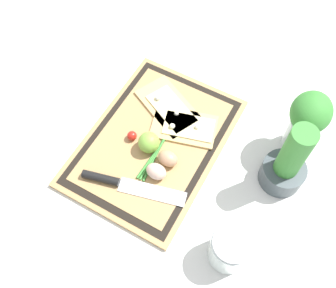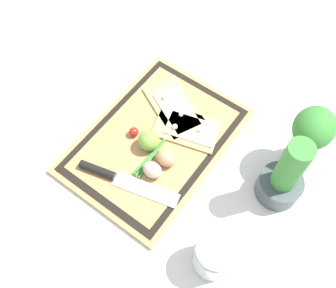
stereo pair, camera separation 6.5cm
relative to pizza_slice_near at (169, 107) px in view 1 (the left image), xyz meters
The scene contains 13 objects.
ground_plane 0.12m from the pizza_slice_near, ahead, with size 6.00×6.00×0.00m, color silver.
cutting_board 0.12m from the pizza_slice_near, ahead, with size 0.50×0.35×0.02m.
pizza_slice_near is the anchor object (origin of this frame).
pizza_slice_far 0.08m from the pizza_slice_near, 62.84° to the left, with size 0.15×0.20×0.02m.
knife 0.27m from the pizza_slice_near, ahead, with size 0.10×0.28×0.02m.
egg_brown 0.18m from the pizza_slice_near, 27.91° to the left, with size 0.04×0.06×0.04m, color tan.
egg_pink 0.22m from the pizza_slice_near, 20.15° to the left, with size 0.04×0.06×0.04m, color beige.
lime 0.14m from the pizza_slice_near, ahead, with size 0.06×0.06×0.06m, color #7FB742.
cherry_tomato_red 0.14m from the pizza_slice_near, 15.88° to the right, with size 0.03×0.03×0.03m, color red.
scallion_bunch 0.12m from the pizza_slice_near, 19.52° to the left, with size 0.24×0.03×0.01m.
herb_pot 0.37m from the pizza_slice_near, 82.43° to the left, with size 0.11×0.11×0.24m.
sauce_jar 0.44m from the pizza_slice_near, 47.52° to the left, with size 0.10×0.10×0.11m.
herb_glass 0.38m from the pizza_slice_near, 101.55° to the left, with size 0.12×0.10×0.20m.
Camera 1 is at (0.45, 0.30, 0.96)m, focal length 42.00 mm.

